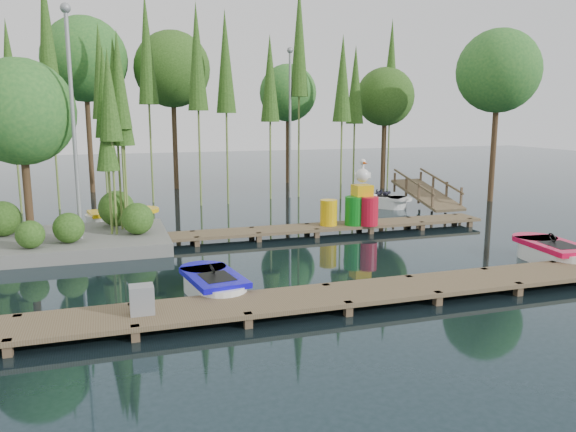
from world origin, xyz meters
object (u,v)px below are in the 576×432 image
object	(u,v)px
island	(48,146)
boat_red	(553,254)
utility_cabinet	(142,299)
drum_cluster	(363,205)
yellow_barrel	(329,213)
boat_blue	(214,286)
boat_yellow_far	(120,218)

from	to	relation	value
island	boat_red	world-z (taller)	island
utility_cabinet	drum_cluster	world-z (taller)	drum_cluster
utility_cabinet	yellow_barrel	world-z (taller)	yellow_barrel
yellow_barrel	drum_cluster	xyz separation A→B (m)	(1.25, -0.16, 0.23)
boat_red	drum_cluster	xyz separation A→B (m)	(-3.32, 5.40, 0.71)
island	drum_cluster	bearing A→B (deg)	-5.34
island	boat_blue	bearing A→B (deg)	-58.42
boat_blue	boat_yellow_far	xyz separation A→B (m)	(-1.81, 9.30, 0.05)
boat_yellow_far	utility_cabinet	size ratio (longest dim) A/B	5.14
utility_cabinet	boat_yellow_far	bearing A→B (deg)	90.67
boat_blue	yellow_barrel	xyz separation A→B (m)	(5.07, 5.49, 0.51)
yellow_barrel	drum_cluster	size ratio (longest dim) A/B	0.39
boat_blue	utility_cabinet	distance (m)	2.29
boat_yellow_far	utility_cabinet	xyz separation A→B (m)	(0.13, -10.81, 0.29)
boat_blue	utility_cabinet	world-z (taller)	utility_cabinet
island	boat_yellow_far	distance (m)	4.66
island	drum_cluster	xyz separation A→B (m)	(10.18, -0.95, -2.21)
boat_blue	drum_cluster	world-z (taller)	drum_cluster
boat_red	boat_yellow_far	world-z (taller)	boat_yellow_far
boat_yellow_far	drum_cluster	size ratio (longest dim) A/B	1.27
island	boat_yellow_far	size ratio (longest dim) A/B	2.32
island	utility_cabinet	size ratio (longest dim) A/B	11.90
boat_red	boat_yellow_far	bearing A→B (deg)	145.88
yellow_barrel	boat_yellow_far	bearing A→B (deg)	151.05
island	boat_red	distance (m)	15.21
utility_cabinet	drum_cluster	size ratio (longest dim) A/B	0.25
boat_blue	yellow_barrel	distance (m)	7.49
boat_yellow_far	yellow_barrel	world-z (taller)	boat_yellow_far
utility_cabinet	yellow_barrel	size ratio (longest dim) A/B	0.63
boat_red	drum_cluster	distance (m)	6.38
island	boat_blue	distance (m)	7.94
island	boat_blue	xyz separation A→B (m)	(3.86, -6.28, -2.94)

